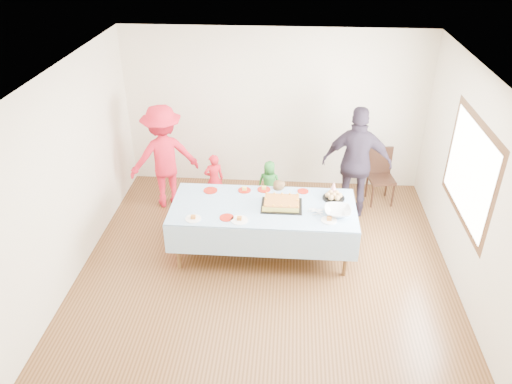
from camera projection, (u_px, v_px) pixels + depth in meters
ground at (265, 269)px, 6.82m from camera, size 5.00×5.00×0.00m
room_walls at (271, 152)px, 5.93m from camera, size 5.04×5.04×2.72m
party_table at (263, 209)px, 6.77m from camera, size 2.50×1.10×0.78m
birthday_cake at (282, 203)px, 6.71m from camera, size 0.55×0.42×0.10m
rolls_tray at (334, 196)px, 6.90m from camera, size 0.31×0.31×0.09m
punch_bowl at (338, 211)px, 6.54m from camera, size 0.36×0.36×0.09m
party_hat at (333, 187)px, 7.01m from camera, size 0.11×0.11×0.18m
fork_pile at (317, 211)px, 6.57m from camera, size 0.24×0.18×0.07m
plate_red_far_a at (210, 190)px, 7.10m from camera, size 0.20×0.20×0.01m
plate_red_far_b at (244, 190)px, 7.10m from camera, size 0.18×0.18×0.01m
plate_red_far_c at (264, 189)px, 7.12m from camera, size 0.19×0.19×0.01m
plate_red_far_d at (303, 191)px, 7.08m from camera, size 0.16×0.16×0.01m
plate_red_near at (227, 218)px, 6.49m from camera, size 0.19×0.19×0.01m
plate_white_left at (193, 219)px, 6.46m from camera, size 0.21×0.21×0.01m
plate_white_mid at (239, 220)px, 6.43m from camera, size 0.23×0.23×0.01m
plate_white_right at (329, 220)px, 6.43m from camera, size 0.21×0.21×0.01m
dining_chair at (380, 172)px, 8.17m from camera, size 0.45×0.45×0.92m
toddler_left at (214, 180)px, 8.08m from camera, size 0.38×0.32×0.89m
toddler_mid at (269, 183)px, 8.11m from camera, size 0.40×0.29×0.77m
toddler_right at (277, 207)px, 7.36m from camera, size 0.46×0.37×0.89m
adult_left at (164, 157)px, 7.89m from camera, size 1.26×1.02×1.70m
adult_right at (357, 163)px, 7.60m from camera, size 1.09×0.55×1.79m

